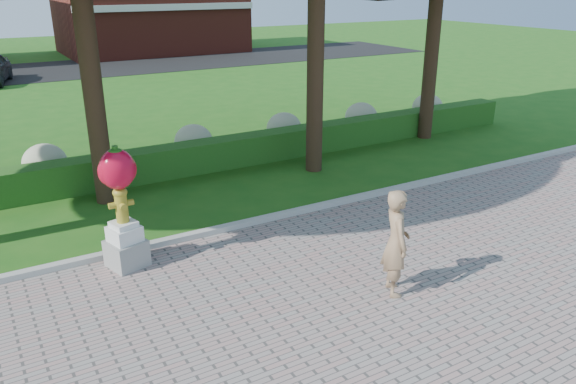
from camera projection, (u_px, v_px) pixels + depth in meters
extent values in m
plane|color=#1F5916|center=(315.00, 294.00, 9.36)|extent=(100.00, 100.00, 0.00)
cube|color=#ADADA5|center=(238.00, 226.00, 11.76)|extent=(40.00, 0.18, 0.15)
cube|color=#164D16|center=(172.00, 161.00, 14.87)|extent=(24.00, 0.70, 0.80)
ellipsoid|color=#B6B98D|center=(45.00, 163.00, 14.21)|extent=(1.10, 1.10, 0.99)
ellipsoid|color=#B6B98D|center=(194.00, 141.00, 16.09)|extent=(1.10, 1.10, 0.99)
ellipsoid|color=#B6B98D|center=(284.00, 128.00, 17.51)|extent=(1.10, 1.10, 0.99)
ellipsoid|color=#B6B98D|center=(361.00, 117.00, 18.92)|extent=(1.10, 1.10, 0.99)
ellipsoid|color=#B6B98D|center=(427.00, 108.00, 20.33)|extent=(1.10, 1.10, 0.99)
cube|color=black|center=(49.00, 71.00, 31.96)|extent=(50.00, 8.00, 0.02)
cube|color=maroon|center=(149.00, 5.00, 39.43)|extent=(12.00, 8.00, 6.40)
cylinder|color=black|center=(90.00, 69.00, 12.17)|extent=(0.44, 0.44, 6.16)
cylinder|color=black|center=(316.00, 33.00, 14.15)|extent=(0.44, 0.44, 7.28)
cylinder|color=black|center=(432.00, 46.00, 17.56)|extent=(0.44, 0.44, 5.88)
cube|color=gray|center=(127.00, 253.00, 10.13)|extent=(0.76, 0.76, 0.49)
cube|color=silver|center=(125.00, 234.00, 9.99)|extent=(0.61, 0.61, 0.28)
cube|color=silver|center=(124.00, 224.00, 9.92)|extent=(0.49, 0.49, 0.10)
cylinder|color=olive|center=(122.00, 207.00, 9.81)|extent=(0.22, 0.22, 0.55)
ellipsoid|color=olive|center=(120.00, 192.00, 9.71)|extent=(0.26, 0.26, 0.18)
cylinder|color=olive|center=(112.00, 206.00, 9.71)|extent=(0.12, 0.11, 0.11)
cylinder|color=olive|center=(130.00, 202.00, 9.86)|extent=(0.12, 0.11, 0.11)
cylinder|color=olive|center=(123.00, 207.00, 9.67)|extent=(0.12, 0.12, 0.12)
cylinder|color=olive|center=(119.00, 188.00, 9.68)|extent=(0.08, 0.08, 0.05)
ellipsoid|color=red|center=(117.00, 169.00, 9.56)|extent=(0.62, 0.55, 0.72)
ellipsoid|color=red|center=(107.00, 172.00, 9.48)|extent=(0.30, 0.30, 0.46)
ellipsoid|color=red|center=(128.00, 169.00, 9.65)|extent=(0.30, 0.30, 0.46)
cylinder|color=#1D5112|center=(115.00, 149.00, 9.43)|extent=(0.10, 0.10, 0.12)
ellipsoid|color=#1D5112|center=(115.00, 151.00, 9.44)|extent=(0.24, 0.24, 0.08)
imported|color=#9D7C5A|center=(396.00, 243.00, 9.04)|extent=(0.66, 0.78, 1.81)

